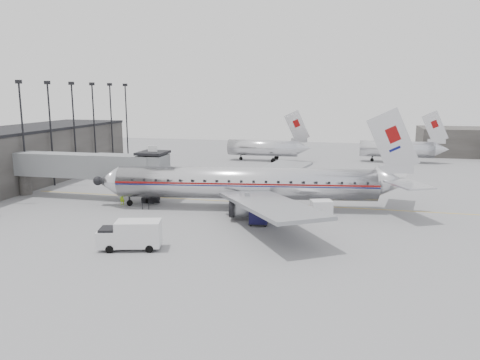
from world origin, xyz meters
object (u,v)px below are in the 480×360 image
object	(u,v)px
baggage_cart_navy	(258,217)
baggage_cart_white	(321,208)
airliner	(252,183)
ramp_worker	(122,198)
service_van	(130,234)

from	to	relation	value
baggage_cart_navy	baggage_cart_white	xyz separation A→B (m)	(6.20, 4.85, 0.17)
airliner	baggage_cart_navy	size ratio (longest dim) A/B	17.83
baggage_cart_navy	baggage_cart_white	world-z (taller)	baggage_cart_white
baggage_cart_white	ramp_worker	distance (m)	24.20
airliner	baggage_cart_white	size ratio (longest dim) A/B	13.53
service_van	baggage_cart_white	world-z (taller)	service_van
baggage_cart_white	service_van	bearing A→B (deg)	-154.39
service_van	baggage_cart_white	size ratio (longest dim) A/B	2.07
airliner	baggage_cart_white	xyz separation A→B (m)	(8.26, -1.97, -2.05)
airliner	baggage_cart_navy	xyz separation A→B (m)	(2.06, -6.83, -2.22)
baggage_cart_navy	ramp_worker	size ratio (longest dim) A/B	1.23
airliner	service_van	distance (m)	18.53
service_van	baggage_cart_white	xyz separation A→B (m)	(15.72, 14.91, -0.36)
service_van	ramp_worker	distance (m)	17.18
ramp_worker	baggage_cart_white	bearing A→B (deg)	2.17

